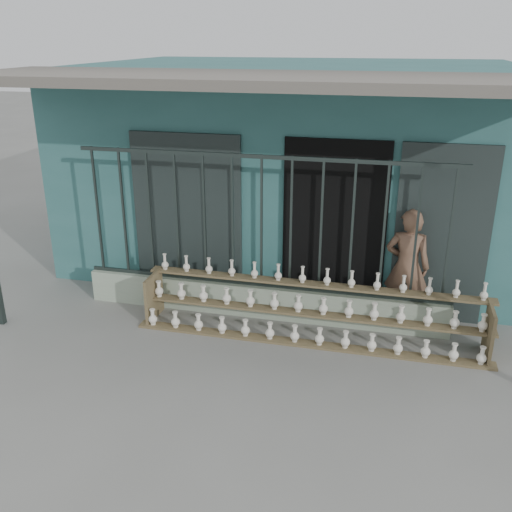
# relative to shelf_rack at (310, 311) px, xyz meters

# --- Properties ---
(ground) EXTENTS (60.00, 60.00, 0.00)m
(ground) POSITION_rel_shelf_rack_xyz_m (-0.74, -0.88, -0.36)
(ground) COLOR slate
(workshop_building) EXTENTS (7.40, 6.60, 3.21)m
(workshop_building) POSITION_rel_shelf_rack_xyz_m (-0.74, 3.35, 1.26)
(workshop_building) COLOR #2E6261
(workshop_building) RESTS_ON ground
(parapet_wall) EXTENTS (5.00, 0.20, 0.45)m
(parapet_wall) POSITION_rel_shelf_rack_xyz_m (-0.74, 0.42, -0.14)
(parapet_wall) COLOR #9BAC93
(parapet_wall) RESTS_ON ground
(security_fence) EXTENTS (5.00, 0.04, 1.80)m
(security_fence) POSITION_rel_shelf_rack_xyz_m (-0.74, 0.42, 0.98)
(security_fence) COLOR #283330
(security_fence) RESTS_ON parapet_wall
(shelf_rack) EXTENTS (4.50, 0.68, 0.85)m
(shelf_rack) POSITION_rel_shelf_rack_xyz_m (0.00, 0.00, 0.00)
(shelf_rack) COLOR brown
(shelf_rack) RESTS_ON ground
(elderly_woman) EXTENTS (0.61, 0.43, 1.59)m
(elderly_woman) POSITION_rel_shelf_rack_xyz_m (1.16, 0.72, 0.43)
(elderly_woman) COLOR brown
(elderly_woman) RESTS_ON ground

